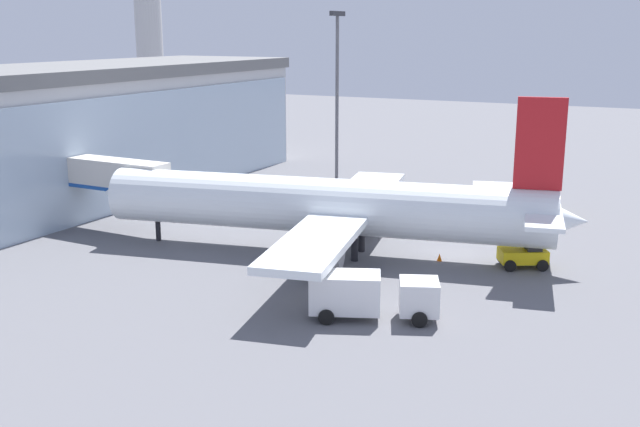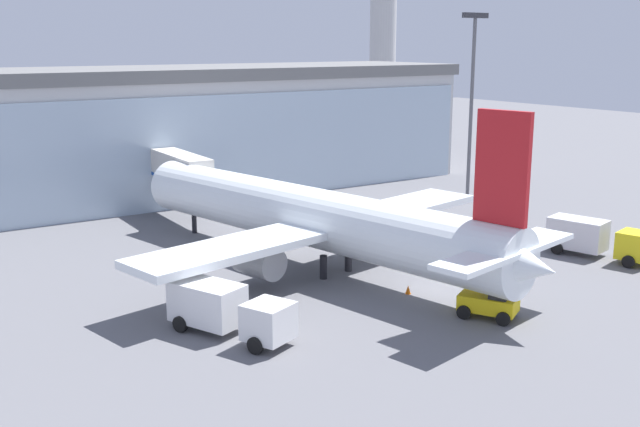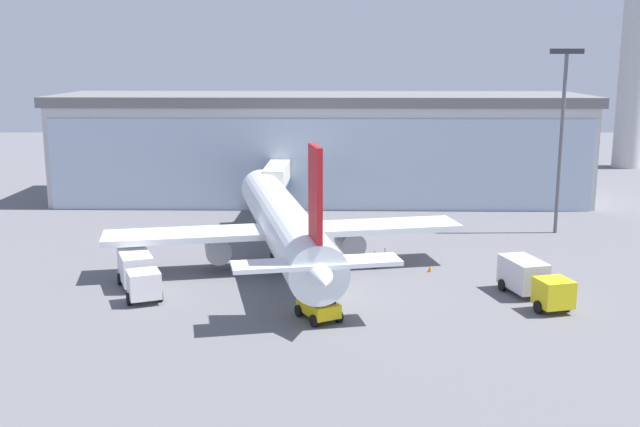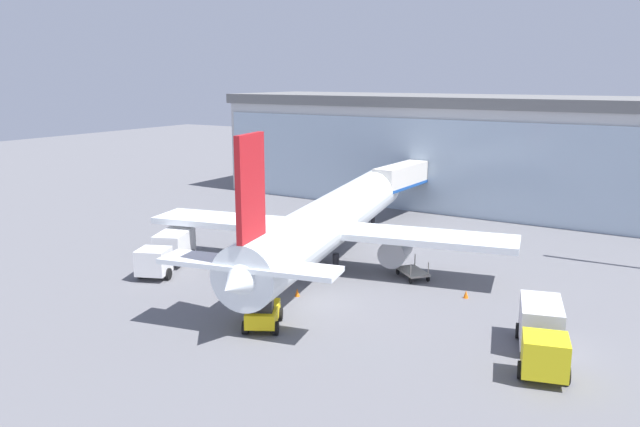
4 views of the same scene
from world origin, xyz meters
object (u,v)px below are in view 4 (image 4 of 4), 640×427
Objects in this scene: jet_bridge at (410,175)px; airplane at (330,222)px; fuel_truck at (542,332)px; baggage_cart at (413,272)px; catering_truck at (168,250)px; pushback_tug at (263,312)px; safety_cone_nose at (297,293)px; safety_cone_wingtip at (466,294)px.

airplane is (1.54, -20.38, -0.94)m from jet_bridge.
baggage_cart is (-11.23, 9.32, -0.97)m from fuel_truck.
catering_truck is at bearing -107.85° from fuel_truck.
pushback_tug is (-15.45, -4.30, -0.49)m from fuel_truck.
airplane reaches higher than catering_truck.
jet_bridge is 22.43m from baggage_cart.
airplane is 14.07m from pushback_tug.
catering_truck is at bearing 178.24° from safety_cone_nose.
catering_truck is at bearing 164.17° from jet_bridge.
safety_cone_nose is 1.00× the size of safety_cone_wingtip.
baggage_cart is at bearing 91.17° from catering_truck.
baggage_cart is at bearing 55.67° from safety_cone_nose.
pushback_tug is (3.00, -13.49, -2.61)m from airplane.
jet_bridge is 29.36m from catering_truck.
pushback_tug is at bearing -178.48° from airplane.
pushback_tug is (4.54, -33.87, -3.55)m from jet_bridge.
airplane is 66.08× the size of safety_cone_wingtip.
safety_cone_nose is at bearing 97.48° from baggage_cart.
safety_cone_nose is at bearing -170.93° from jet_bridge.
safety_cone_wingtip is at bearing -152.24° from fuel_truck.
safety_cone_wingtip is (10.24, 5.64, 0.00)m from safety_cone_nose.
catering_truck reaches higher than pushback_tug.
pushback_tug is 6.71× the size of safety_cone_wingtip.
jet_bridge is at bearing 140.26° from catering_truck.
airplane reaches higher than baggage_cart.
airplane is 7.84m from baggage_cart.
baggage_cart is 14.26m from pushback_tug.
pushback_tug is at bearing 44.11° from catering_truck.
pushback_tug is at bearing 114.61° from baggage_cart.
catering_truck and fuel_truck have the same top height.
jet_bridge is at bearing -160.21° from fuel_truck.
catering_truck reaches higher than baggage_cart.
baggage_cart is (17.81, 7.50, -0.97)m from catering_truck.
safety_cone_wingtip is (4.86, -2.24, -0.23)m from baggage_cart.
baggage_cart is at bearing 155.21° from safety_cone_wingtip.
airplane reaches higher than safety_cone_nose.
safety_cone_wingtip is at bearing 28.84° from safety_cone_nose.
pushback_tug is (-4.22, -13.62, 0.47)m from baggage_cart.
safety_cone_wingtip is (9.07, 11.37, -0.70)m from pushback_tug.
jet_bridge reaches higher than catering_truck.
pushback_tug is at bearing -128.59° from safety_cone_wingtip.
jet_bridge is 35.83m from fuel_truck.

